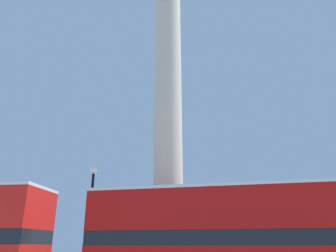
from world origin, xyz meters
TOP-DOWN VIEW (x-y plane):
  - monument_column at (0.00, 0.00)m, footprint 6.12×6.12m
  - bus_c at (3.03, -4.53)m, footprint 11.40×3.68m
  - street_lamp at (-3.68, -1.96)m, footprint 0.39×0.39m

SIDE VIEW (x-z plane):
  - bus_c at x=3.03m, z-range 0.23..4.67m
  - street_lamp at x=-3.68m, z-range 0.20..6.33m
  - monument_column at x=0.00m, z-range -5.15..19.78m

